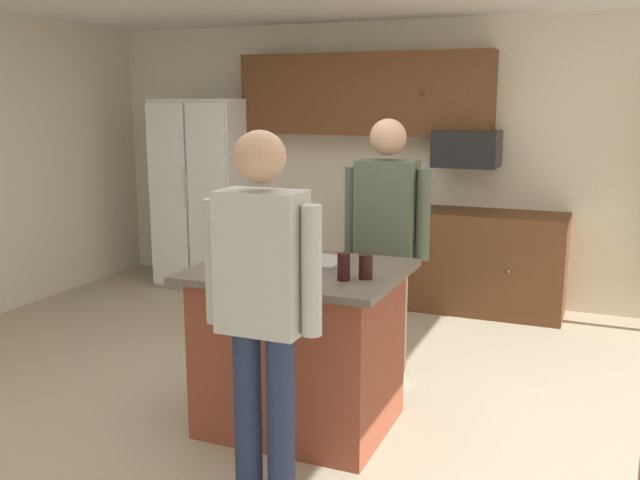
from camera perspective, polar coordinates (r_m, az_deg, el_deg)
floor at (r=4.53m, az=-2.82°, el=-13.08°), size 7.04×7.04×0.00m
back_wall at (r=6.79m, az=7.27°, el=6.40°), size 6.40×0.10×2.60m
cabinet_run_upper at (r=6.69m, az=3.57°, el=11.76°), size 2.40×0.38×0.75m
cabinet_run_lower at (r=6.47m, az=11.46°, el=-1.59°), size 1.80×0.63×0.90m
refrigerator at (r=7.24m, az=-9.19°, el=3.80°), size 0.90×0.76×1.88m
microwave_over_range at (r=6.35m, az=11.85°, el=7.28°), size 0.56×0.40×0.32m
kitchen_island at (r=4.07m, az=-1.63°, el=-8.66°), size 1.16×0.95×0.95m
person_guest_by_door at (r=3.14m, az=-4.72°, el=-4.54°), size 0.57×0.23×1.75m
person_guest_left at (r=4.55m, az=5.41°, el=0.52°), size 0.57×0.23×1.76m
glass_pilsner at (r=3.80m, az=-5.26°, el=-1.52°), size 0.06×0.06×0.17m
glass_dark_ale at (r=3.65m, az=1.94°, el=-2.20°), size 0.07×0.07×0.14m
tumbler_amber at (r=3.69m, az=3.74°, el=-2.17°), size 0.08×0.08×0.13m
mug_ceramic_white at (r=3.88m, az=-6.85°, el=-1.72°), size 0.12×0.08×0.11m
glass_short_whisky at (r=4.03m, az=-6.83°, el=-0.88°), size 0.07×0.07×0.16m
mug_blue_stoneware at (r=4.01m, az=-5.25°, el=-1.33°), size 0.12×0.08×0.10m
serving_tray at (r=3.98m, az=-1.19°, el=-1.79°), size 0.44×0.30×0.04m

